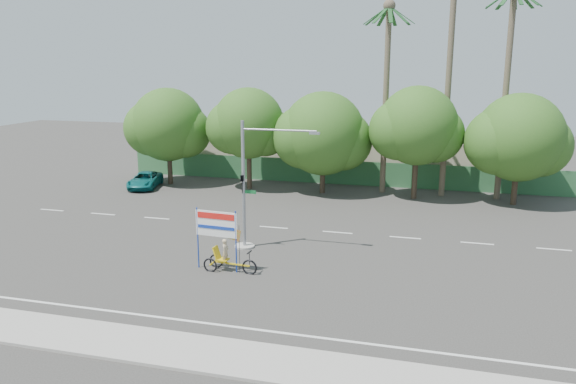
# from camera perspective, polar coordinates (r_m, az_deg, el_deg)

# --- Properties ---
(ground) EXTENTS (120.00, 120.00, 0.00)m
(ground) POSITION_cam_1_polar(r_m,az_deg,el_deg) (27.01, -2.21, -8.67)
(ground) COLOR #33302D
(ground) RESTS_ON ground
(sidewalk_near) EXTENTS (50.00, 2.40, 0.12)m
(sidewalk_near) POSITION_cam_1_polar(r_m,az_deg,el_deg) (20.63, -8.64, -15.92)
(sidewalk_near) COLOR gray
(sidewalk_near) RESTS_ON ground
(fence) EXTENTS (38.00, 0.08, 2.00)m
(fence) POSITION_cam_1_polar(r_m,az_deg,el_deg) (46.92, 5.57, 1.98)
(fence) COLOR #336B3D
(fence) RESTS_ON ground
(building_left) EXTENTS (12.00, 8.00, 4.00)m
(building_left) POSITION_cam_1_polar(r_m,az_deg,el_deg) (53.52, -4.23, 4.47)
(building_left) COLOR #BDB196
(building_left) RESTS_ON ground
(building_right) EXTENTS (14.00, 8.00, 3.60)m
(building_right) POSITION_cam_1_polar(r_m,az_deg,el_deg) (50.61, 15.44, 3.30)
(building_right) COLOR #BDB196
(building_right) RESTS_ON ground
(tree_far_left) EXTENTS (7.14, 6.00, 7.96)m
(tree_far_left) POSITION_cam_1_polar(r_m,az_deg,el_deg) (47.44, -12.15, 6.47)
(tree_far_left) COLOR #473828
(tree_far_left) RESTS_ON ground
(tree_left) EXTENTS (6.66, 5.60, 8.07)m
(tree_left) POSITION_cam_1_polar(r_m,az_deg,el_deg) (44.66, -4.08, 6.72)
(tree_left) COLOR #473828
(tree_left) RESTS_ON ground
(tree_center) EXTENTS (7.62, 6.40, 7.85)m
(tree_center) POSITION_cam_1_polar(r_m,az_deg,el_deg) (43.16, 3.51, 5.71)
(tree_center) COLOR #473828
(tree_center) RESTS_ON ground
(tree_right) EXTENTS (6.90, 5.80, 8.36)m
(tree_right) POSITION_cam_1_polar(r_m,az_deg,el_deg) (42.23, 12.93, 6.29)
(tree_right) COLOR #473828
(tree_right) RESTS_ON ground
(tree_far_right) EXTENTS (7.38, 6.20, 7.94)m
(tree_far_right) POSITION_cam_1_polar(r_m,az_deg,el_deg) (42.62, 22.35, 4.90)
(tree_far_right) COLOR #473828
(tree_far_right) RESTS_ON ground
(palm_tall) EXTENTS (3.73, 3.79, 17.45)m
(palm_tall) POSITION_cam_1_polar(r_m,az_deg,el_deg) (43.43, 16.15, 13.21)
(palm_tall) COLOR #70604C
(palm_tall) RESTS_ON ground
(palm_mid) EXTENTS (3.73, 3.79, 15.45)m
(palm_mid) POSITION_cam_1_polar(r_m,az_deg,el_deg) (43.67, 21.41, 11.43)
(palm_mid) COLOR #70604C
(palm_mid) RESTS_ON ground
(palm_short) EXTENTS (3.73, 3.79, 14.45)m
(palm_short) POSITION_cam_1_polar(r_m,az_deg,el_deg) (43.63, 9.98, 11.41)
(palm_short) COLOR #70604C
(palm_short) RESTS_ON ground
(traffic_signal) EXTENTS (4.72, 1.10, 7.00)m
(traffic_signal) POSITION_cam_1_polar(r_m,az_deg,el_deg) (30.40, -3.99, -0.42)
(traffic_signal) COLOR gray
(traffic_signal) RESTS_ON ground
(trike_billboard) EXTENTS (3.20, 0.80, 3.14)m
(trike_billboard) POSITION_cam_1_polar(r_m,az_deg,el_deg) (27.59, -6.67, -5.48)
(trike_billboard) COLOR black
(trike_billboard) RESTS_ON ground
(pickup_truck) EXTENTS (3.04, 4.84, 1.25)m
(pickup_truck) POSITION_cam_1_polar(r_m,az_deg,el_deg) (46.99, -14.33, 1.18)
(pickup_truck) COLOR #0E6565
(pickup_truck) RESTS_ON ground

